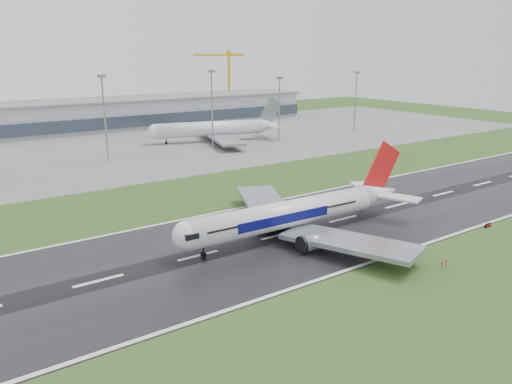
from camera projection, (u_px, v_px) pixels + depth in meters
ground at (343, 219)px, 119.00m from camera, size 520.00×520.00×0.00m
runway at (343, 219)px, 118.99m from camera, size 400.00×45.00×0.10m
apron at (147, 144)px, 218.31m from camera, size 400.00×130.00×0.08m
terminal at (104, 114)px, 263.94m from camera, size 240.00×36.00×15.00m
main_airliner at (300, 196)px, 106.63m from camera, size 62.24×59.42×17.93m
parked_airliner at (215, 121)px, 223.26m from camera, size 78.29×75.15×18.99m
tower_crane at (229, 83)px, 320.41m from camera, size 41.78×9.93×41.74m
runway_sign at (488, 225)px, 113.18m from camera, size 2.31×0.65×1.04m
floodmast_2 at (105, 120)px, 180.24m from camera, size 0.64×0.64×30.85m
floodmast_3 at (212, 111)px, 204.86m from camera, size 0.64×0.64×31.79m
floodmast_4 at (279, 110)px, 224.60m from camera, size 0.64×0.64×28.11m
floodmast_5 at (355, 103)px, 251.20m from camera, size 0.64×0.64×29.54m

